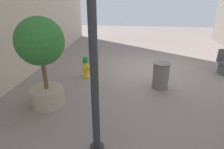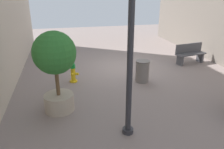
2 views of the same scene
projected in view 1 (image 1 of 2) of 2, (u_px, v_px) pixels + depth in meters
The scene contains 5 objects.
ground_plane at pixel (149, 69), 8.01m from camera, with size 23.40×23.40×0.00m, color gray.
fire_hydrant at pixel (86, 67), 7.09m from camera, with size 0.37×0.40×0.79m.
planter_tree at pixel (42, 53), 4.83m from camera, with size 1.20×1.20×2.39m.
street_lamp at pixel (92, 13), 2.82m from camera, with size 0.36×0.36×4.21m.
trash_bin at pixel (161, 75), 6.25m from camera, with size 0.55×0.55×0.85m.
Camera 1 is at (0.62, 7.62, 2.85)m, focal length 31.02 mm.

